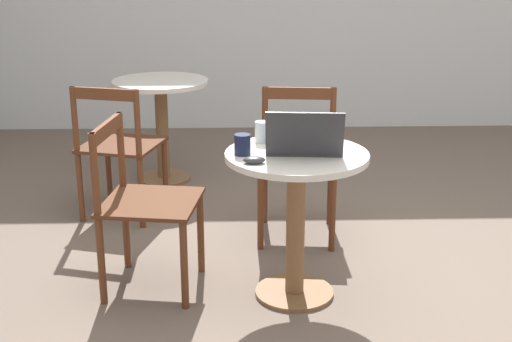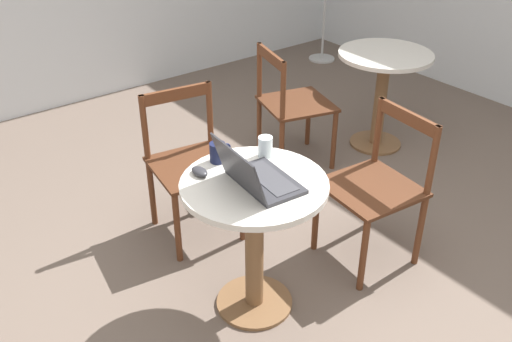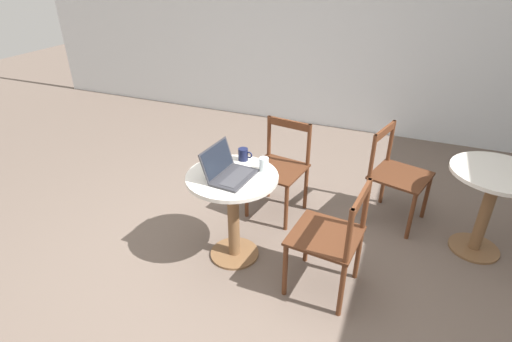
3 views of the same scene
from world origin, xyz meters
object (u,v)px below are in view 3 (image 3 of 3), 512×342
object	(u,v)px
chair_mid_left	(396,175)
mug	(243,154)
mouse	(225,158)
drinking_glass	(264,164)
chair_near_back	(280,168)
cafe_table_mid	(491,194)
laptop	(229,171)
cafe_table_near	(233,199)
chair_near_right	(331,238)

from	to	relation	value
chair_mid_left	mug	distance (m)	1.40
mouse	drinking_glass	distance (m)	0.35
drinking_glass	mouse	bearing A→B (deg)	172.08
chair_near_back	mug	size ratio (longest dim) A/B	7.48
cafe_table_mid	mouse	world-z (taller)	mouse
chair_near_back	chair_mid_left	xyz separation A→B (m)	(0.99, 0.27, 0.00)
chair_near_back	laptop	size ratio (longest dim) A/B	2.28
drinking_glass	laptop	bearing A→B (deg)	-136.05
chair_near_back	cafe_table_mid	bearing A→B (deg)	2.28
laptop	mouse	bearing A→B (deg)	122.33
chair_mid_left	drinking_glass	distance (m)	1.30
chair_mid_left	laptop	world-z (taller)	laptop
cafe_table_mid	mouse	xyz separation A→B (m)	(-1.97, -0.61, 0.22)
cafe_table_near	chair_near_back	distance (m)	0.76
cafe_table_mid	chair_near_back	distance (m)	1.70
cafe_table_near	chair_near_right	size ratio (longest dim) A/B	0.86
chair_near_right	chair_mid_left	xyz separation A→B (m)	(0.32, 1.09, 0.00)
mug	drinking_glass	xyz separation A→B (m)	(0.21, -0.10, 0.00)
cafe_table_near	drinking_glass	distance (m)	0.35
chair_near_back	mouse	distance (m)	0.68
cafe_table_mid	laptop	xyz separation A→B (m)	(-1.82, -0.85, 0.25)
chair_mid_left	cafe_table_mid	bearing A→B (deg)	-15.62
chair_near_right	chair_mid_left	distance (m)	1.14
chair_near_back	chair_mid_left	bearing A→B (deg)	15.06
chair_mid_left	mug	xyz separation A→B (m)	(-1.12, -0.76, 0.34)
chair_mid_left	mouse	distance (m)	1.53
chair_near_right	cafe_table_mid	bearing A→B (deg)	40.79
cafe_table_mid	chair_near_right	size ratio (longest dim) A/B	0.86
cafe_table_mid	chair_mid_left	xyz separation A→B (m)	(-0.71, 0.20, -0.09)
cafe_table_mid	laptop	size ratio (longest dim) A/B	1.96
mouse	mug	size ratio (longest dim) A/B	0.87
chair_near_back	mug	xyz separation A→B (m)	(-0.13, -0.49, 0.34)
mouse	chair_near_back	bearing A→B (deg)	63.42
laptop	drinking_glass	xyz separation A→B (m)	(0.20, 0.19, 0.00)
laptop	chair_near_right	bearing A→B (deg)	-3.20
chair_near_back	drinking_glass	world-z (taller)	chair_near_back
mug	drinking_glass	bearing A→B (deg)	-25.31
chair_near_back	mouse	world-z (taller)	chair_near_back
cafe_table_near	mouse	distance (m)	0.34
chair_near_back	laptop	bearing A→B (deg)	-98.84
laptop	mug	bearing A→B (deg)	92.48
mouse	drinking_glass	bearing A→B (deg)	-7.92
laptop	drinking_glass	size ratio (longest dim) A/B	3.63
chair_near_right	mouse	world-z (taller)	chair_near_right
drinking_glass	chair_mid_left	bearing A→B (deg)	43.19
mouse	mug	world-z (taller)	mug
laptop	mouse	world-z (taller)	laptop
cafe_table_mid	mug	world-z (taller)	mug
cafe_table_mid	laptop	bearing A→B (deg)	-155.01
cafe_table_near	drinking_glass	bearing A→B (deg)	39.90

